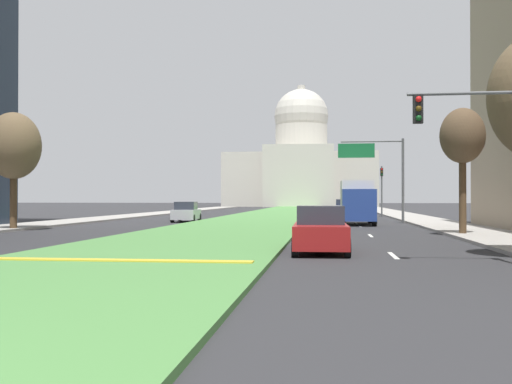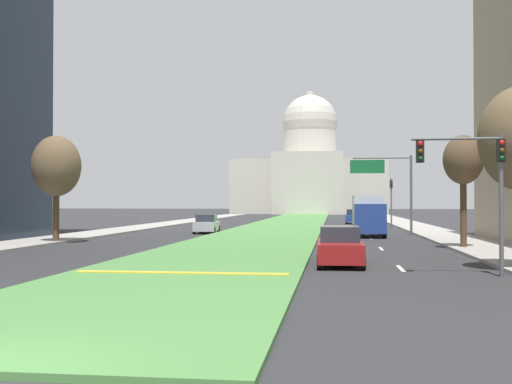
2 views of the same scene
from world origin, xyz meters
name	(u,v)px [view 2 (image 2 of 2)]	position (x,y,z in m)	size (l,w,h in m)	color
ground_plane	(289,224)	(0.00, 66.90, 0.00)	(294.38, 294.38, 0.00)	#2B2B2D
grass_median	(285,225)	(0.00, 60.21, 0.07)	(8.69, 120.43, 0.14)	#4C8442
median_curb_nose	(181,273)	(0.00, 12.91, 0.16)	(7.82, 0.50, 0.04)	gold
lane_dashes_right	(366,233)	(8.20, 44.78, 0.00)	(0.16, 54.80, 0.01)	silver
sidewalk_left	(145,227)	(-14.04, 53.52, 0.07)	(4.00, 120.43, 0.15)	#9E9991
sidewalk_right	(421,228)	(14.04, 53.52, 0.07)	(4.00, 120.43, 0.15)	#9E9991
capitol_building	(310,174)	(0.00, 133.00, 8.90)	(33.60, 28.46, 28.17)	beige
traffic_light_near_right	(477,173)	(10.70, 14.48, 3.80)	(3.34, 0.35, 5.20)	#515456
traffic_light_far_right	(391,196)	(11.54, 57.92, 3.31)	(0.28, 0.35, 5.20)	#515456
overhead_guide_sign	(389,178)	(9.95, 42.52, 4.62)	(5.03, 0.20, 6.50)	#515456
street_tree_left_mid	(56,167)	(-12.59, 29.55, 5.02)	(3.19, 3.19, 7.06)	#4C3823
street_tree_right_mid	(463,162)	(12.84, 27.56, 5.02)	(2.26, 2.26, 6.55)	#4C3823
sedan_lead_stopped	(340,247)	(5.73, 17.86, 0.79)	(2.02, 4.61, 1.67)	maroon
sedan_midblock	(207,224)	(-5.37, 43.11, 0.77)	(2.12, 4.24, 1.63)	#BCBCC1
sedan_distant	(363,220)	(8.45, 55.57, 0.78)	(2.10, 4.61, 1.65)	#BCBCC1
sedan_far_horizon	(353,217)	(7.83, 67.26, 0.82)	(1.97, 4.42, 1.77)	navy
box_truck_delivery	(368,215)	(8.16, 40.05, 1.68)	(2.40, 6.40, 3.20)	navy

